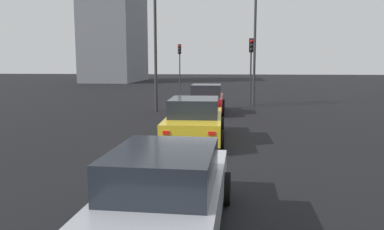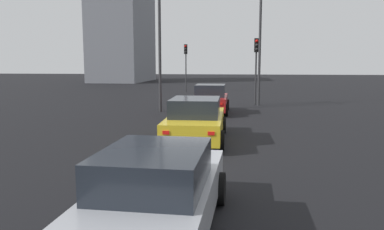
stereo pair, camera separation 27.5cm
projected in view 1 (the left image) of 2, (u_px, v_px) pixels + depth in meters
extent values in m
cube|color=black|center=(198.00, 146.00, 13.08)|extent=(160.00, 160.00, 0.20)
cube|color=maroon|center=(206.00, 102.00, 21.06)|extent=(4.09, 1.81, 0.69)
cube|color=#1E232B|center=(206.00, 90.00, 20.77)|extent=(1.85, 1.58, 0.64)
cylinder|color=black|center=(223.00, 105.00, 22.26)|extent=(0.64, 0.22, 0.64)
cylinder|color=black|center=(193.00, 104.00, 22.43)|extent=(0.64, 0.22, 0.64)
cylinder|color=black|center=(222.00, 110.00, 19.77)|extent=(0.64, 0.22, 0.64)
cylinder|color=black|center=(188.00, 110.00, 19.93)|extent=(0.64, 0.22, 0.64)
cube|color=red|center=(217.00, 104.00, 18.95)|extent=(0.03, 0.20, 0.11)
cube|color=red|center=(192.00, 104.00, 19.07)|extent=(0.03, 0.20, 0.11)
cube|color=gold|center=(195.00, 124.00, 13.55)|extent=(4.79, 1.95, 0.66)
cube|color=#1E232B|center=(194.00, 107.00, 13.23)|extent=(2.17, 1.68, 0.62)
cylinder|color=black|center=(221.00, 125.00, 14.97)|extent=(0.64, 0.23, 0.64)
cylinder|color=black|center=(174.00, 125.00, 15.12)|extent=(0.64, 0.23, 0.64)
cylinder|color=black|center=(221.00, 140.00, 12.05)|extent=(0.64, 0.23, 0.64)
cylinder|color=black|center=(162.00, 139.00, 12.20)|extent=(0.64, 0.23, 0.64)
cube|color=red|center=(212.00, 133.00, 11.11)|extent=(0.03, 0.20, 0.11)
cube|color=red|center=(166.00, 133.00, 11.22)|extent=(0.03, 0.20, 0.11)
cube|color=#A8AAB2|center=(167.00, 200.00, 6.09)|extent=(4.72, 1.88, 0.62)
cube|color=#1E232B|center=(163.00, 168.00, 5.78)|extent=(2.15, 1.60, 0.58)
cylinder|color=black|center=(225.00, 188.00, 7.44)|extent=(0.65, 0.24, 0.64)
cylinder|color=black|center=(138.00, 185.00, 7.66)|extent=(0.65, 0.24, 0.64)
cylinder|color=#2D2D30|center=(180.00, 73.00, 35.83)|extent=(0.11, 0.11, 3.59)
cube|color=black|center=(180.00, 49.00, 35.47)|extent=(0.23, 0.30, 0.90)
sphere|color=red|center=(179.00, 46.00, 35.32)|extent=(0.20, 0.20, 0.20)
sphere|color=black|center=(179.00, 49.00, 35.36)|extent=(0.20, 0.20, 0.20)
sphere|color=black|center=(179.00, 52.00, 35.40)|extent=(0.20, 0.20, 0.20)
cylinder|color=#2D2D30|center=(251.00, 79.00, 25.10)|extent=(0.11, 0.11, 3.45)
cube|color=black|center=(251.00, 45.00, 24.75)|extent=(0.22, 0.29, 0.90)
sphere|color=red|center=(252.00, 41.00, 24.60)|extent=(0.20, 0.20, 0.20)
sphere|color=black|center=(252.00, 45.00, 24.64)|extent=(0.20, 0.20, 0.20)
sphere|color=black|center=(251.00, 49.00, 24.67)|extent=(0.20, 0.20, 0.20)
cylinder|color=#2D2D30|center=(155.00, 32.00, 20.96)|extent=(0.16, 0.16, 8.88)
cylinder|color=#2D2D30|center=(255.00, 36.00, 24.15)|extent=(0.16, 0.16, 8.89)
cube|color=slate|center=(115.00, 29.00, 56.37)|extent=(13.36, 6.96, 15.41)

